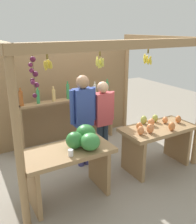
# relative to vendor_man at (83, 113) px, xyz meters

# --- Properties ---
(ground_plane) EXTENTS (12.00, 12.00, 0.00)m
(ground_plane) POSITION_rel_vendor_man_xyz_m (0.23, 0.11, -0.99)
(ground_plane) COLOR gray
(ground_plane) RESTS_ON ground
(market_stall) EXTENTS (3.19, 2.27, 2.22)m
(market_stall) POSITION_rel_vendor_man_xyz_m (0.22, 0.60, 0.33)
(market_stall) COLOR #99754C
(market_stall) RESTS_ON ground
(fruit_counter_left) EXTENTS (1.29, 0.67, 1.02)m
(fruit_counter_left) POSITION_rel_vendor_man_xyz_m (-0.51, -0.70, -0.32)
(fruit_counter_left) COLOR #99754C
(fruit_counter_left) RESTS_ON ground
(fruit_counter_right) EXTENTS (1.29, 0.64, 0.92)m
(fruit_counter_right) POSITION_rel_vendor_man_xyz_m (1.07, -0.69, -0.41)
(fruit_counter_right) COLOR #99754C
(fruit_counter_right) RESTS_ON ground
(bottle_shelf_unit) EXTENTS (2.04, 0.22, 1.36)m
(bottle_shelf_unit) POSITION_rel_vendor_man_xyz_m (0.12, 0.92, -0.19)
(bottle_shelf_unit) COLOR #99754C
(bottle_shelf_unit) RESTS_ON ground
(vendor_man) EXTENTS (0.48, 0.22, 1.64)m
(vendor_man) POSITION_rel_vendor_man_xyz_m (0.00, 0.00, 0.00)
(vendor_man) COLOR #3E3C75
(vendor_man) RESTS_ON ground
(vendor_woman) EXTENTS (0.48, 0.20, 1.49)m
(vendor_woman) POSITION_rel_vendor_man_xyz_m (0.40, 0.03, -0.10)
(vendor_woman) COLOR #293748
(vendor_woman) RESTS_ON ground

